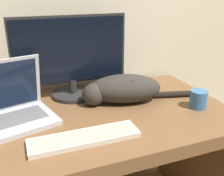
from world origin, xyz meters
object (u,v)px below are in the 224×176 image
object	(u,v)px
coffee_mug	(198,99)
cat	(122,89)
monitor	(71,58)
external_keyboard	(85,138)
laptop	(9,111)

from	to	relation	value
coffee_mug	cat	bearing A→B (deg)	148.40
monitor	external_keyboard	xyz separation A→B (m)	(-0.06, -0.44, -0.20)
external_keyboard	cat	bearing A→B (deg)	45.52
laptop	cat	xyz separation A→B (m)	(0.53, 0.02, 0.02)
monitor	laptop	world-z (taller)	monitor
monitor	cat	bearing A→B (deg)	-38.22
cat	external_keyboard	bearing A→B (deg)	-119.79
coffee_mug	monitor	bearing A→B (deg)	145.58
external_keyboard	coffee_mug	size ratio (longest dim) A/B	4.89
laptop	external_keyboard	world-z (taller)	laptop
external_keyboard	laptop	bearing A→B (deg)	135.43
cat	laptop	bearing A→B (deg)	-163.15
monitor	external_keyboard	world-z (taller)	monitor
cat	coffee_mug	size ratio (longest dim) A/B	6.57
external_keyboard	coffee_mug	world-z (taller)	coffee_mug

